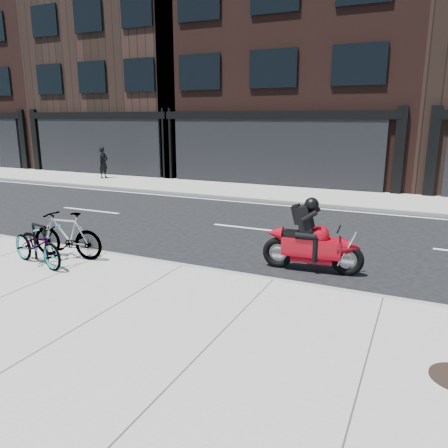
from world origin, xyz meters
The scene contains 11 objects.
ground centered at (0.00, 0.00, 0.00)m, with size 120.00×120.00×0.00m, color black.
sidewalk_near centered at (0.00, -5.00, 0.07)m, with size 60.00×6.00×0.13m, color gray.
sidewalk_far centered at (0.00, 7.75, 0.07)m, with size 60.00×3.50×0.13m, color gray.
building_west centered at (-22.00, 14.50, 6.75)m, with size 10.00×10.00×13.50m, color black.
building_midwest centered at (-12.00, 14.50, 6.00)m, with size 10.00×10.00×12.00m, color black.
building_center centered at (-2.00, 14.50, 7.25)m, with size 12.00×10.00×14.50m, color black.
bike_rack centered at (-2.92, -3.00, 0.61)m, with size 0.48×0.14×0.81m.
bicycle_front centered at (-2.76, -3.23, 0.57)m, with size 0.59×1.69×0.89m, color gray.
bicycle_rear centered at (-2.54, -2.60, 0.65)m, with size 0.49×1.73×1.04m, color gray.
motorcycle centered at (2.54, -0.82, 0.64)m, with size 2.12×0.55×1.58m.
pedestrian centered at (-10.50, 8.12, 0.92)m, with size 0.58×0.38×1.59m, color black.
Camera 1 is at (4.45, -9.51, 3.15)m, focal length 35.00 mm.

